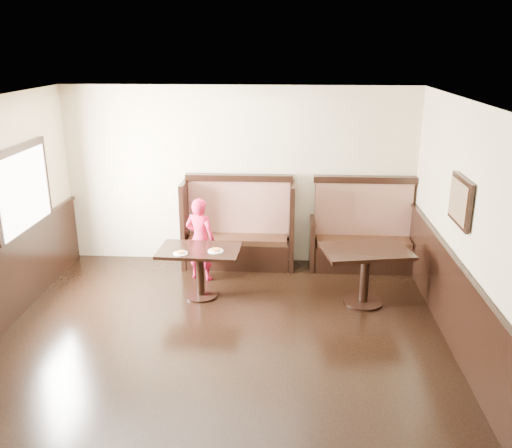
# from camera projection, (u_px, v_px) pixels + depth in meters

# --- Properties ---
(ground) EXTENTS (7.00, 7.00, 0.00)m
(ground) POSITION_uv_depth(u_px,v_px,m) (210.00, 385.00, 5.64)
(ground) COLOR black
(ground) RESTS_ON ground
(room_shell) EXTENTS (7.00, 7.00, 7.00)m
(room_shell) POSITION_uv_depth(u_px,v_px,m) (184.00, 314.00, 5.71)
(room_shell) COLOR beige
(room_shell) RESTS_ON ground
(booth_main) EXTENTS (1.75, 0.72, 1.45)m
(booth_main) POSITION_uv_depth(u_px,v_px,m) (239.00, 233.00, 8.59)
(booth_main) COLOR black
(booth_main) RESTS_ON ground
(booth_neighbor) EXTENTS (1.65, 0.72, 1.45)m
(booth_neighbor) POSITION_uv_depth(u_px,v_px,m) (362.00, 238.00, 8.49)
(booth_neighbor) COLOR black
(booth_neighbor) RESTS_ON ground
(table_main) EXTENTS (1.14, 0.74, 0.71)m
(table_main) POSITION_uv_depth(u_px,v_px,m) (200.00, 260.00, 7.48)
(table_main) COLOR black
(table_main) RESTS_ON ground
(table_neighbor) EXTENTS (1.25, 0.94, 0.79)m
(table_neighbor) POSITION_uv_depth(u_px,v_px,m) (366.00, 263.00, 7.26)
(table_neighbor) COLOR black
(table_neighbor) RESTS_ON ground
(child) EXTENTS (0.53, 0.43, 1.26)m
(child) POSITION_uv_depth(u_px,v_px,m) (200.00, 239.00, 8.02)
(child) COLOR red
(child) RESTS_ON ground
(pizza_plate_left) EXTENTS (0.20, 0.20, 0.04)m
(pizza_plate_left) POSITION_uv_depth(u_px,v_px,m) (181.00, 253.00, 7.25)
(pizza_plate_left) COLOR white
(pizza_plate_left) RESTS_ON table_main
(pizza_plate_right) EXTENTS (0.21, 0.21, 0.04)m
(pizza_plate_right) POSITION_uv_depth(u_px,v_px,m) (216.00, 250.00, 7.33)
(pizza_plate_right) COLOR white
(pizza_plate_right) RESTS_ON table_main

